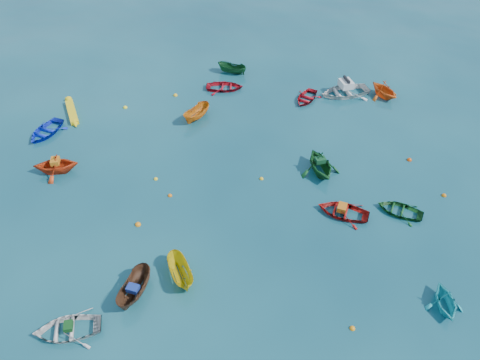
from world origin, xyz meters
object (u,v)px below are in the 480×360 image
Objects in this scene: dinghy_white_near at (69,331)px; motorboat_white at (344,94)px; kayak_yellow at (72,114)px; dinghy_blue_sw at (46,133)px.

motorboat_white is at bearing 131.71° from dinghy_white_near.
kayak_yellow is (-15.91, 13.19, 0.00)m from dinghy_white_near.
motorboat_white reaches higher than dinghy_white_near.
dinghy_blue_sw is 3.07m from kayak_yellow.
dinghy_white_near is 20.66m from kayak_yellow.
kayak_yellow is at bearing -97.82° from motorboat_white.
dinghy_blue_sw is at bearing -169.63° from dinghy_white_near.
kayak_yellow is 0.96× the size of motorboat_white.
dinghy_blue_sw is 0.82× the size of kayak_yellow.
motorboat_white is (17.03, 16.13, 0.00)m from kayak_yellow.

